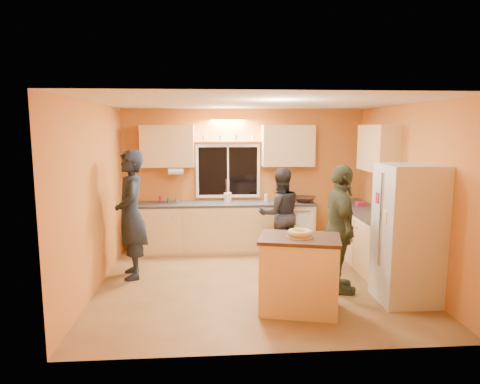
{
  "coord_description": "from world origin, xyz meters",
  "views": [
    {
      "loc": [
        -0.67,
        -5.98,
        2.26
      ],
      "look_at": [
        -0.19,
        0.4,
        1.29
      ],
      "focal_mm": 32.0,
      "sensor_mm": 36.0,
      "label": 1
    }
  ],
  "objects": [
    {
      "name": "island",
      "position": [
        0.43,
        -1.0,
        0.48
      ],
      "size": [
        1.1,
        0.88,
        0.94
      ],
      "rotation": [
        0.0,
        0.0,
        -0.24
      ],
      "color": "#DEC074",
      "rests_on": "ground"
    },
    {
      "name": "potted_plant",
      "position": [
        1.88,
        -0.3,
        1.06
      ],
      "size": [
        0.29,
        0.25,
        0.32
      ],
      "primitive_type": "imported",
      "rotation": [
        0.0,
        0.0,
        -0.0
      ],
      "color": "gray",
      "rests_on": "right_counter"
    },
    {
      "name": "person_center",
      "position": [
        0.55,
        1.14,
        0.79
      ],
      "size": [
        0.84,
        0.69,
        1.57
      ],
      "primitive_type": "imported",
      "rotation": [
        0.0,
        0.0,
        3.27
      ],
      "color": "black",
      "rests_on": "ground"
    },
    {
      "name": "room_shell",
      "position": [
        0.12,
        0.41,
        1.62
      ],
      "size": [
        4.54,
        4.04,
        2.61
      ],
      "color": "#C77833",
      "rests_on": "ground"
    },
    {
      "name": "utensil_crock",
      "position": [
        -0.32,
        1.76,
        0.99
      ],
      "size": [
        0.14,
        0.14,
        0.17
      ],
      "primitive_type": "cylinder",
      "color": "#EFEAC8",
      "rests_on": "back_counter"
    },
    {
      "name": "back_counter",
      "position": [
        0.01,
        1.7,
        0.45
      ],
      "size": [
        4.23,
        0.62,
        0.9
      ],
      "color": "#DEC074",
      "rests_on": "ground"
    },
    {
      "name": "refrigerator",
      "position": [
        1.89,
        -0.8,
        0.9
      ],
      "size": [
        0.72,
        0.7,
        1.8
      ],
      "primitive_type": "cube",
      "color": "silver",
      "rests_on": "ground"
    },
    {
      "name": "mixing_bowl",
      "position": [
        1.1,
        1.66,
        0.95
      ],
      "size": [
        0.53,
        0.53,
        0.1
      ],
      "primitive_type": "imported",
      "rotation": [
        0.0,
        0.0,
        -0.4
      ],
      "color": "black",
      "rests_on": "back_counter"
    },
    {
      "name": "bundt_pastry",
      "position": [
        0.43,
        -1.0,
        0.99
      ],
      "size": [
        0.31,
        0.31,
        0.09
      ],
      "primitive_type": "torus",
      "color": "tan",
      "rests_on": "island"
    },
    {
      "name": "ground",
      "position": [
        0.0,
        0.0,
        0.0
      ],
      "size": [
        4.5,
        4.5,
        0.0
      ],
      "primitive_type": "plane",
      "color": "brown",
      "rests_on": "ground"
    },
    {
      "name": "person_right",
      "position": [
        1.12,
        -0.42,
        0.88
      ],
      "size": [
        0.49,
        1.06,
        1.77
      ],
      "primitive_type": "imported",
      "rotation": [
        0.0,
        0.0,
        1.51
      ],
      "color": "#2D3421",
      "rests_on": "ground"
    },
    {
      "name": "right_counter",
      "position": [
        1.95,
        0.5,
        0.45
      ],
      "size": [
        0.62,
        1.84,
        0.9
      ],
      "color": "#DEC074",
      "rests_on": "ground"
    },
    {
      "name": "person_left",
      "position": [
        -1.83,
        0.4,
        0.97
      ],
      "size": [
        0.62,
        0.79,
        1.93
      ],
      "primitive_type": "imported",
      "rotation": [
        0.0,
        0.0,
        -1.33
      ],
      "color": "black",
      "rests_on": "ground"
    },
    {
      "name": "red_box",
      "position": [
        1.99,
        1.21,
        0.94
      ],
      "size": [
        0.16,
        0.12,
        0.07
      ],
      "primitive_type": "cube",
      "rotation": [
        0.0,
        0.0,
        0.0
      ],
      "color": "#AE1A33",
      "rests_on": "right_counter"
    }
  ]
}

